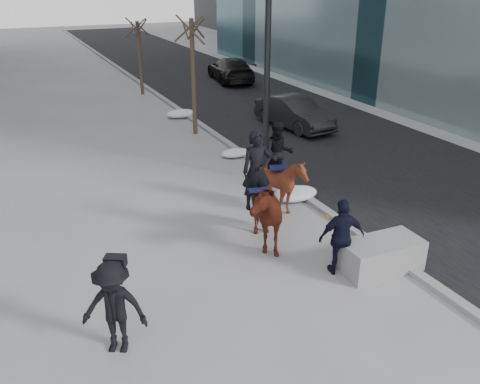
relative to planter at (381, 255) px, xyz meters
name	(u,v)px	position (x,y,z in m)	size (l,w,h in m)	color
ground	(263,274)	(-2.44, 0.94, -0.36)	(120.00, 120.00, 0.00)	gray
road	(299,124)	(4.56, 10.94, -0.35)	(8.00, 90.00, 0.01)	black
curb	(214,134)	(0.56, 10.94, -0.30)	(0.25, 90.00, 0.12)	gray
planter	(381,255)	(0.00, 0.00, 0.00)	(1.79, 0.90, 0.72)	gray
car_near	(294,113)	(4.06, 10.56, 0.30)	(1.40, 4.01, 1.32)	black
car_far	(231,69)	(5.78, 20.91, 0.35)	(1.99, 4.89, 1.42)	black
tree_near	(193,72)	(-0.04, 11.55, 2.15)	(1.20, 1.20, 5.03)	#3A2D22
tree_far	(140,54)	(-0.04, 19.72, 1.75)	(1.20, 1.20, 4.22)	#3A2822
mounted_left	(259,204)	(-1.90, 2.23, 0.69)	(1.43, 2.34, 2.82)	#531C10
mounted_right	(280,177)	(-0.54, 3.63, 0.65)	(1.80, 1.89, 2.51)	#4A1E0E
feeder	(342,237)	(-0.89, 0.30, 0.52)	(1.10, 0.97, 1.75)	black
camera_crew	(114,307)	(-5.88, -0.12, 0.53)	(1.31, 1.12, 1.75)	black
lamppost	(269,16)	(0.16, 5.76, 4.64)	(0.25, 0.80, 9.09)	black
snow_piles	(228,147)	(0.26, 8.89, -0.19)	(1.39, 11.01, 0.35)	white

